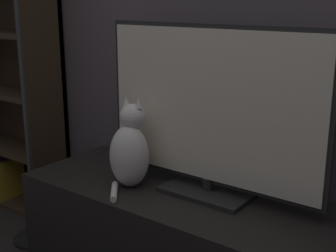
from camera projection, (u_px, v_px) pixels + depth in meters
The scene contains 4 objects.
tv_stand at pixel (180, 243), 2.09m from camera, with size 1.49×0.55×0.48m.
tv at pixel (210, 113), 1.93m from camera, with size 1.03×0.23×0.72m.
cat at pixel (130, 150), 2.07m from camera, with size 0.20×0.29×0.40m.
bookshelf at pixel (12, 74), 2.90m from camera, with size 0.73×0.28×1.83m.
Camera 1 is at (1.08, -0.63, 1.30)m, focal length 50.00 mm.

